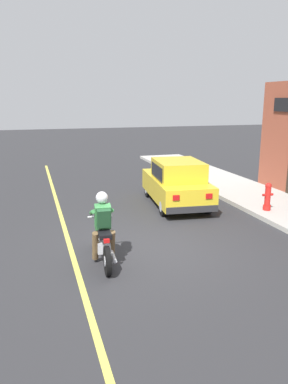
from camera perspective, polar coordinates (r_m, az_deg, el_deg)
name	(u,v)px	position (r m, az deg, el deg)	size (l,w,h in m)	color
ground_plane	(147,248)	(9.23, 0.53, -8.58)	(80.00, 80.00, 0.00)	#2B2B2D
sidewalk_curb	(261,199)	(14.03, 17.46, -1.04)	(2.60, 22.00, 0.14)	#ADAAA3
lane_stripe	(62,219)	(11.71, -12.43, -3.98)	(0.12, 19.80, 0.01)	#D1C64C
motorcycle_with_rider	(103,233)	(8.32, -6.29, -6.23)	(0.58, 2.02, 1.62)	black
car_hatchback	(176,183)	(12.79, 4.94, 1.35)	(2.03, 3.93, 1.57)	black
fire_hydrant	(268,197)	(12.34, 18.32, -0.71)	(0.36, 0.24, 0.88)	red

